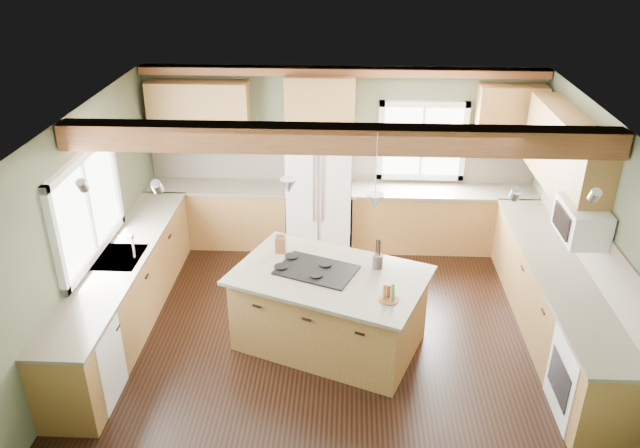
{
  "coord_description": "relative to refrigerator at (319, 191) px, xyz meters",
  "views": [
    {
      "loc": [
        0.11,
        -6.07,
        4.45
      ],
      "look_at": [
        -0.2,
        0.3,
        1.27
      ],
      "focal_mm": 35.0,
      "sensor_mm": 36.0,
      "label": 1
    }
  ],
  "objects": [
    {
      "name": "pendant_left",
      "position": [
        -0.22,
        -2.15,
        0.98
      ],
      "size": [
        0.18,
        0.18,
        0.16
      ],
      "primitive_type": "cone",
      "rotation": [
        3.14,
        0.0,
        0.0
      ],
      "color": "#B2B2B7",
      "rests_on": "ceiling"
    },
    {
      "name": "base_cab_back_left",
      "position": [
        -1.49,
        0.08,
        -0.46
      ],
      "size": [
        2.02,
        0.6,
        0.88
      ],
      "primitive_type": "cube",
      "color": "brown",
      "rests_on": "floor"
    },
    {
      "name": "utensil_crock",
      "position": [
        0.75,
        -2.16,
        0.1
      ],
      "size": [
        0.15,
        0.15,
        0.16
      ],
      "primitive_type": "cylinder",
      "rotation": [
        0.0,
        0.0,
        -0.33
      ],
      "color": "#3F3A32",
      "rests_on": "island_top"
    },
    {
      "name": "refrigerator",
      "position": [
        0.0,
        0.0,
        0.0
      ],
      "size": [
        0.9,
        0.74,
        1.8
      ],
      "primitive_type": "cube",
      "color": "white",
      "rests_on": "floor"
    },
    {
      "name": "floor",
      "position": [
        0.3,
        -2.12,
        -0.9
      ],
      "size": [
        5.6,
        5.6,
        0.0
      ],
      "primitive_type": "plane",
      "color": "black",
      "rests_on": "ground"
    },
    {
      "name": "island_top",
      "position": [
        0.23,
        -2.33,
        0.0
      ],
      "size": [
        2.4,
        1.98,
        0.04
      ],
      "primitive_type": "cube",
      "rotation": [
        0.0,
        0.0,
        -0.38
      ],
      "color": "brown",
      "rests_on": "island"
    },
    {
      "name": "backsplash_right",
      "position": [
        3.08,
        -2.07,
        0.31
      ],
      "size": [
        0.03,
        3.7,
        0.58
      ],
      "primitive_type": "cube",
      "color": "brown",
      "rests_on": "wall_right"
    },
    {
      "name": "island",
      "position": [
        0.23,
        -2.33,
        -0.46
      ],
      "size": [
        2.23,
        1.81,
        0.88
      ],
      "primitive_type": "cube",
      "rotation": [
        0.0,
        0.0,
        -0.38
      ],
      "color": "brown",
      "rests_on": "floor"
    },
    {
      "name": "wall_left",
      "position": [
        -2.5,
        -2.12,
        0.4
      ],
      "size": [
        0.0,
        5.0,
        5.0
      ],
      "primitive_type": "plane",
      "rotation": [
        1.57,
        0.0,
        1.57
      ],
      "color": "#424C36",
      "rests_on": "ground"
    },
    {
      "name": "counter_back_left",
      "position": [
        -1.49,
        0.08,
        0.0
      ],
      "size": [
        2.06,
        0.64,
        0.04
      ],
      "primitive_type": "cube",
      "color": "brown",
      "rests_on": "base_cab_back_left"
    },
    {
      "name": "counter_right",
      "position": [
        2.8,
        -2.07,
        0.0
      ],
      "size": [
        0.64,
        3.74,
        0.04
      ],
      "primitive_type": "cube",
      "color": "brown",
      "rests_on": "base_cab_right"
    },
    {
      "name": "upper_cab_over_fridge",
      "position": [
        -0.0,
        0.21,
        1.25
      ],
      "size": [
        0.96,
        0.35,
        0.7
      ],
      "primitive_type": "cube",
      "color": "brown",
      "rests_on": "wall_back"
    },
    {
      "name": "ceiling",
      "position": [
        0.3,
        -2.12,
        1.7
      ],
      "size": [
        5.6,
        5.6,
        0.0
      ],
      "primitive_type": "plane",
      "rotation": [
        3.14,
        0.0,
        0.0
      ],
      "color": "silver",
      "rests_on": "wall_back"
    },
    {
      "name": "faucet",
      "position": [
        -2.02,
        -2.07,
        0.15
      ],
      "size": [
        0.02,
        0.02,
        0.28
      ],
      "primitive_type": "cylinder",
      "color": "#B2B2B7",
      "rests_on": "sink"
    },
    {
      "name": "soffit_trim",
      "position": [
        0.3,
        0.28,
        1.64
      ],
      "size": [
        5.55,
        0.2,
        0.1
      ],
      "primitive_type": "cube",
      "color": "#562A18",
      "rests_on": "ceiling"
    },
    {
      "name": "base_cab_left",
      "position": [
        -2.2,
        -2.07,
        -0.46
      ],
      "size": [
        0.6,
        3.7,
        0.88
      ],
      "primitive_type": "cube",
      "color": "brown",
      "rests_on": "floor"
    },
    {
      "name": "upper_cab_back_left",
      "position": [
        -1.69,
        0.21,
        1.05
      ],
      "size": [
        1.4,
        0.35,
        0.9
      ],
      "primitive_type": "cube",
      "color": "brown",
      "rests_on": "wall_back"
    },
    {
      "name": "ceiling_beam",
      "position": [
        0.3,
        -2.33,
        1.57
      ],
      "size": [
        5.55,
        0.26,
        0.26
      ],
      "primitive_type": "cube",
      "color": "#562A18",
      "rests_on": "ceiling"
    },
    {
      "name": "base_cab_back_right",
      "position": [
        1.79,
        0.08,
        -0.46
      ],
      "size": [
        2.62,
        0.6,
        0.88
      ],
      "primitive_type": "cube",
      "color": "brown",
      "rests_on": "floor"
    },
    {
      "name": "counter_back_right",
      "position": [
        1.79,
        0.08,
        0.0
      ],
      "size": [
        2.66,
        0.64,
        0.04
      ],
      "primitive_type": "cube",
      "color": "brown",
      "rests_on": "base_cab_back_right"
    },
    {
      "name": "microwave",
      "position": [
        2.88,
        -2.17,
        0.65
      ],
      "size": [
        0.4,
        0.7,
        0.38
      ],
      "primitive_type": "cube",
      "color": "white",
      "rests_on": "wall_right"
    },
    {
      "name": "wall_right",
      "position": [
        3.1,
        -2.12,
        0.4
      ],
      "size": [
        0.0,
        5.0,
        5.0
      ],
      "primitive_type": "plane",
      "rotation": [
        1.57,
        0.0,
        -1.57
      ],
      "color": "#424C36",
      "rests_on": "ground"
    },
    {
      "name": "base_cab_right",
      "position": [
        2.8,
        -2.07,
        -0.46
      ],
      "size": [
        0.6,
        3.7,
        0.88
      ],
      "primitive_type": "cube",
      "color": "brown",
      "rests_on": "floor"
    },
    {
      "name": "upper_cab_right",
      "position": [
        2.92,
        -1.22,
        1.05
      ],
      "size": [
        0.35,
        2.2,
        0.9
      ],
      "primitive_type": "cube",
      "color": "brown",
      "rests_on": "wall_right"
    },
    {
      "name": "dishwasher",
      "position": [
        -2.19,
        -3.37,
        -0.47
      ],
      "size": [
        0.6,
        0.6,
        0.84
      ],
      "primitive_type": "cube",
      "color": "white",
      "rests_on": "floor"
    },
    {
      "name": "window_back",
      "position": [
        1.45,
        0.36,
        0.65
      ],
      "size": [
        1.1,
        0.04,
        1.0
      ],
      "primitive_type": "cube",
      "color": "white",
      "rests_on": "wall_back"
    },
    {
      "name": "counter_left",
      "position": [
        -2.2,
        -2.07,
        0.0
      ],
      "size": [
        0.64,
        3.74,
        0.04
      ],
      "primitive_type": "cube",
      "color": "brown",
      "rests_on": "base_cab_left"
    },
    {
      "name": "sink",
      "position": [
        -2.2,
        -2.07,
        0.01
      ],
      "size": [
        0.5,
        0.65,
        0.03
      ],
      "primitive_type": "cube",
      "color": "#262628",
      "rests_on": "counter_left"
    },
    {
      "name": "bottle_tray",
      "position": [
        0.85,
        -2.81,
        0.12
      ],
      "size": [
        0.27,
        0.27,
        0.19
      ],
      "primitive_type": null,
      "rotation": [
        0.0,
        0.0,
        -0.38
      ],
      "color": "brown",
      "rests_on": "island_top"
    },
    {
      "name": "window_left",
      "position": [
        -2.48,
        -2.07,
        0.65
      ],
      "size": [
        0.04,
        1.6,
        1.05
      ],
      "primitive_type": "cube",
      "color": "white",
      "rests_on": "wall_left"
    },
    {
      "name": "oven",
      "position": [
        2.79,
        -3.37,
        -0.47
      ],
      "size": [
        0.6,
        0.72,
        0.84
      ],
      "primitive_type": "cube",
      "color": "white",
      "rests_on": "floor"
    },
    {
      "name": "cooktop",
      "position": [
        0.08,
        -2.27,
        0.03
      ],
      "size": [
        0.98,
        0.83,
        0.02
      ],
      "primitive_type": "cube",
      "rotation": [
        0.0,
        0.0,
        -0.38
      ],
      "color": "black",
      "rests_on": "island_top"
    },
    {
      "name": "backsplash_back",
      "position": [
        0.3,
        0.36,
        0.31
      ],
      "size": [
        5.58,
        0.03,
        0.58
      ],
      "primitive_type": "cube",
      "color": "brown",
      "rests_on": "wall_back"
    },
    {
      "name": "knife_block",
      "position": [
        -0.36,
        -1.86,
        0.12
      ],
      "size": [
        0.12,
        0.1,
        0.2
      ],
      "primitive_type": "cube",
      "rotation": [
        0.0,
        0.0,
        -0.07
      ],
      "color": "brown",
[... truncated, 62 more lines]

